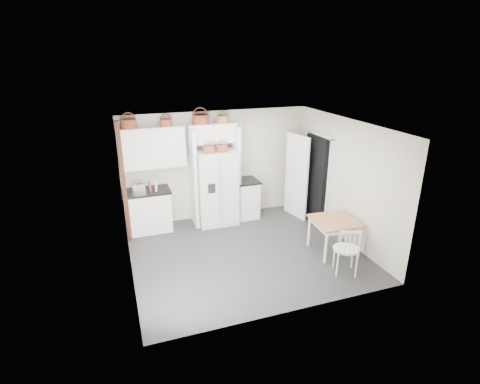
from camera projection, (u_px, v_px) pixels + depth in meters
name	position (u px, v px, depth m)	size (l,w,h in m)	color
floor	(245.00, 252.00, 7.68)	(4.50, 4.50, 0.00)	#242426
ceiling	(246.00, 126.00, 6.77)	(4.50, 4.50, 0.00)	white
wall_back	(217.00, 165.00, 8.99)	(4.50, 4.50, 0.00)	beige
wall_left	(125.00, 208.00, 6.53)	(4.00, 4.00, 0.00)	beige
wall_right	(345.00, 181.00, 7.92)	(4.00, 4.00, 0.00)	beige
refrigerator	(216.00, 188.00, 8.74)	(0.91, 0.73, 1.76)	silver
base_cab_left	(148.00, 211.00, 8.48)	(1.01, 0.64, 0.93)	white
base_cab_right	(246.00, 199.00, 9.22)	(0.52, 0.62, 0.91)	white
dining_table	(334.00, 236.00, 7.59)	(0.85, 0.85, 0.71)	#A16E30
windsor_chair	(346.00, 249.00, 6.81)	(0.48, 0.44, 0.99)	white
counter_left	(146.00, 191.00, 8.31)	(1.05, 0.68, 0.04)	black
counter_right	(246.00, 181.00, 9.05)	(0.56, 0.66, 0.04)	black
toaster	(139.00, 188.00, 8.17)	(0.27, 0.16, 0.19)	silver
cookbook_red	(150.00, 186.00, 8.22)	(0.03, 0.14, 0.21)	#AC3C20
cookbook_cream	(156.00, 185.00, 8.26)	(0.04, 0.17, 0.26)	silver
basket_upper_a	(129.00, 124.00, 7.84)	(0.33, 0.33, 0.19)	maroon
basket_upper_c	(166.00, 123.00, 8.08)	(0.26, 0.26, 0.15)	maroon
basket_bridge_a	(200.00, 119.00, 8.31)	(0.36, 0.36, 0.21)	maroon
basket_bridge_b	(222.00, 119.00, 8.48)	(0.27, 0.27, 0.16)	#A4774C
basket_fridge_a	(209.00, 150.00, 8.27)	(0.27, 0.27, 0.14)	maroon
basket_fridge_b	(222.00, 149.00, 8.36)	(0.26, 0.26, 0.14)	maroon
upper_cabinet	(153.00, 147.00, 8.17)	(1.40, 0.34, 0.90)	white
bridge_cabinet	(212.00, 133.00, 8.51)	(1.12, 0.34, 0.45)	white
fridge_panel_left	(193.00, 178.00, 8.58)	(0.08, 0.60, 2.30)	white
fridge_panel_right	(235.00, 173.00, 8.89)	(0.08, 0.60, 2.30)	white
trim_post	(124.00, 184.00, 7.74)	(0.09, 0.09, 2.60)	black
doorway_void	(317.00, 179.00, 8.88)	(0.18, 0.85, 2.05)	black
door_slab	(296.00, 177.00, 9.06)	(0.80, 0.04, 2.05)	white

